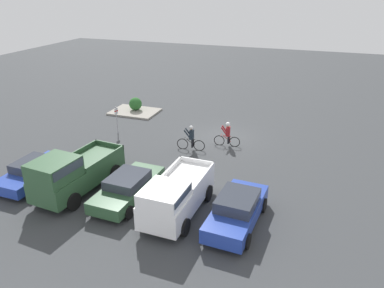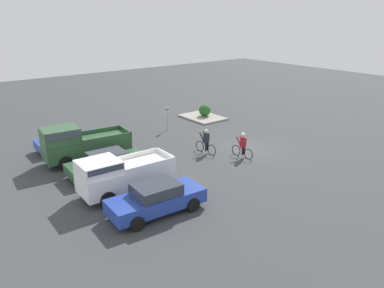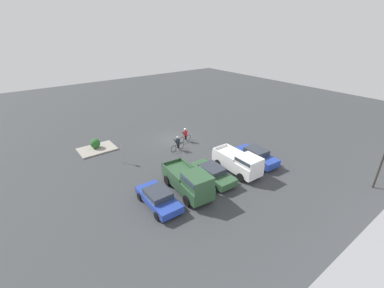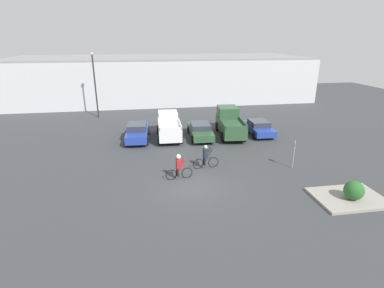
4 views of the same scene
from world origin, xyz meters
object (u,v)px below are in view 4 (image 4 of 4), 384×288
Objects in this scene: sedan_1 at (200,130)px; cyclist_0 at (206,157)px; sedan_2 at (259,127)px; fire_lane_sign at (294,151)px; pickup_truck_1 at (229,122)px; shrub at (354,190)px; cyclist_1 at (179,166)px; lamppost at (95,80)px; sedan_0 at (137,132)px; pickup_truck_0 at (169,126)px.

cyclist_0 is (-0.91, -6.71, 0.15)m from sedan_1.
fire_lane_sign is (-0.53, -7.84, 0.56)m from sedan_2.
pickup_truck_1 is 13.42m from shrub.
cyclist_1 is 0.25× the size of lamppost.
cyclist_1 is (-8.55, -8.29, 0.22)m from sedan_2.
sedan_0 is at bearing 177.50° from sedan_1.
cyclist_0 is at bearing -133.39° from sedan_2.
pickup_truck_0 is 2.88m from sedan_1.
cyclist_0 is at bearing 170.92° from fire_lane_sign.
pickup_truck_0 reaches higher than cyclist_1.
pickup_truck_1 reaches higher than sedan_0.
fire_lane_sign is at bearing -56.53° from sedan_1.
pickup_truck_0 reaches higher than cyclist_0.
pickup_truck_1 is at bearing 173.24° from sedan_2.
cyclist_0 is 6.07m from fire_lane_sign.
fire_lane_sign is (5.07, -7.67, 0.54)m from sedan_1.
fire_lane_sign reaches higher than sedan_1.
lamppost reaches higher than sedan_1.
pickup_truck_0 is at bearing 177.33° from sedan_2.
pickup_truck_0 reaches higher than sedan_0.
fire_lane_sign is at bearing -9.08° from cyclist_0.
pickup_truck_1 reaches higher than pickup_truck_0.
lamppost is at bearing 137.54° from sedan_1.
sedan_2 is at bearing -30.00° from lamppost.
pickup_truck_0 is 1.13× the size of sedan_2.
pickup_truck_0 reaches higher than fire_lane_sign.
cyclist_0 is (1.88, -7.28, -0.26)m from pickup_truck_0.
pickup_truck_1 reaches higher than fire_lane_sign.
cyclist_0 reaches higher than sedan_2.
sedan_1 is 2.35× the size of fire_lane_sign.
pickup_truck_1 is at bearing -34.02° from lamppost.
pickup_truck_0 is 0.70× the size of lamppost.
pickup_truck_1 is at bearing 105.22° from fire_lane_sign.
fire_lane_sign reaches higher than sedan_2.
sedan_2 is 2.19× the size of fire_lane_sign.
sedan_1 is 5.60m from sedan_2.
cyclist_0 is at bearing -97.73° from sedan_1.
cyclist_0 is (4.69, -6.95, 0.08)m from sedan_0.
pickup_truck_0 is at bearing 133.66° from fire_lane_sign.
cyclist_0 reaches higher than sedan_0.
lamppost is at bearing 116.57° from sedan_0.
sedan_0 is 0.66× the size of lamppost.
cyclist_1 is at bearing -176.78° from fire_lane_sign.
cyclist_0 is 1.75× the size of shrub.
cyclist_0 is 2.48m from cyclist_1.
cyclist_0 is at bearing -117.51° from pickup_truck_1.
cyclist_0 is 1.06× the size of cyclist_1.
pickup_truck_1 is at bearing -0.66° from pickup_truck_0.
cyclist_0 reaches higher than shrub.
shrub is at bearing -75.76° from pickup_truck_1.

